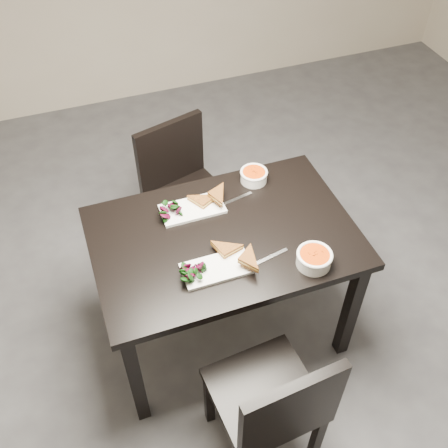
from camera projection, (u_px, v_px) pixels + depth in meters
name	position (u px, v px, depth m)	size (l,w,h in m)	color
ground	(303.00, 309.00, 3.02)	(5.00, 5.00, 0.00)	#47474C
table	(224.00, 249.00, 2.47)	(1.20, 0.80, 0.75)	black
chair_near	(274.00, 404.00, 2.12)	(0.45, 0.45, 0.85)	black
chair_far	(183.00, 185.00, 3.03)	(0.52, 0.52, 0.85)	black
plate_near	(217.00, 268.00, 2.25)	(0.30, 0.15, 0.01)	white
sandwich_near	(230.00, 257.00, 2.25)	(0.15, 0.11, 0.05)	#9A5520
salad_near	(194.00, 270.00, 2.21)	(0.09, 0.08, 0.04)	black
soup_bowl_near	(314.00, 258.00, 2.25)	(0.16, 0.16, 0.07)	white
cutlery_near	(270.00, 257.00, 2.30)	(0.18, 0.02, 0.00)	silver
plate_far	(192.00, 209.00, 2.50)	(0.30, 0.15, 0.02)	white
sandwich_far	(206.00, 203.00, 2.49)	(0.15, 0.11, 0.05)	#9A5520
salad_far	(172.00, 210.00, 2.46)	(0.09, 0.08, 0.04)	black
soup_bowl_far	(254.00, 175.00, 2.63)	(0.14, 0.14, 0.06)	white
cutlery_far	(236.00, 199.00, 2.56)	(0.18, 0.02, 0.00)	silver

